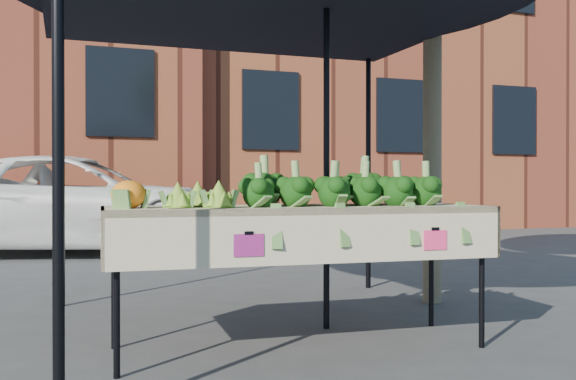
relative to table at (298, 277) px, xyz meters
The scene contains 9 objects.
ground 0.45m from the table, 34.74° to the left, with size 90.00×90.00×0.00m, color #333336.
table is the anchor object (origin of this frame).
canopy 1.06m from the table, 86.72° to the left, with size 3.16×3.16×2.74m, color black, non-canonical shape.
broccoli_heap 0.65m from the table, ahead, with size 1.39×0.59×0.29m, color black.
romanesco_cluster 0.87m from the table, behind, with size 0.45×0.49×0.22m, color #74A433.
cauliflower_pair 1.19m from the table, behind, with size 0.22×0.22×0.20m, color orange.
vehicle 6.91m from the table, 100.61° to the left, with size 2.45×1.47×5.31m, color white.
street_tree 2.74m from the table, 33.21° to the left, with size 2.38×2.38×4.68m, color #1E4C14, non-canonical shape.
building_right 14.87m from the table, 60.65° to the left, with size 12.00×8.00×8.50m, color maroon.
Camera 1 is at (-1.44, -3.79, 1.03)m, focal length 39.58 mm.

